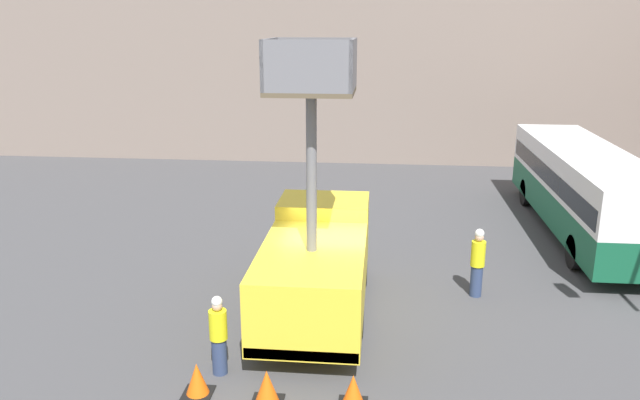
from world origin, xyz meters
TOP-DOWN VIEW (x-y plane):
  - ground_plane at (0.00, 0.00)m, footprint 120.00×120.00m
  - building_backdrop_far at (0.00, 22.25)m, footprint 44.00×10.00m
  - utility_truck at (-0.40, -0.47)m, footprint 2.45×6.05m
  - city_bus at (8.17, 6.78)m, footprint 2.53×11.05m
  - road_worker_near_truck at (-2.15, -3.44)m, footprint 0.38×0.38m
  - road_worker_directing at (3.81, 1.08)m, footprint 0.38×0.38m
  - traffic_cone_near_truck at (-0.95, -4.43)m, footprint 0.63×0.63m
  - traffic_cone_mid_road at (-2.40, -4.26)m, footprint 0.60×0.60m
  - traffic_cone_far_side at (0.73, -4.33)m, footprint 0.58×0.58m

SIDE VIEW (x-z plane):
  - ground_plane at x=0.00m, z-range 0.00..0.00m
  - traffic_cone_far_side at x=0.73m, z-range -0.02..0.64m
  - traffic_cone_mid_road at x=-2.40m, z-range -0.02..0.66m
  - traffic_cone_near_truck at x=-0.95m, z-range -0.02..0.70m
  - road_worker_near_truck at x=-2.15m, z-range 0.00..1.78m
  - road_worker_directing at x=3.81m, z-range 0.01..1.94m
  - utility_truck at x=-0.40m, z-range -1.95..4.94m
  - city_bus at x=8.17m, z-range 0.27..3.26m
  - building_backdrop_far at x=0.00m, z-range 0.00..13.25m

